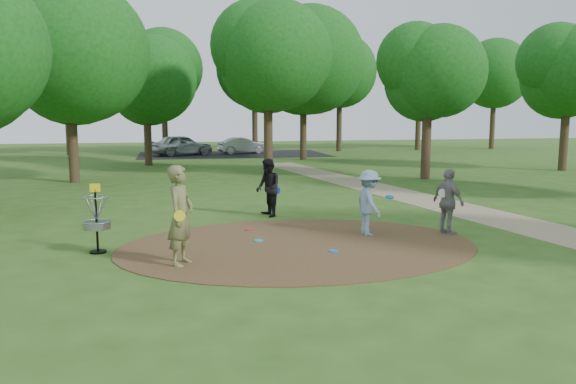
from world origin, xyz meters
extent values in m
plane|color=#2D5119|center=(0.00, 0.00, 0.00)|extent=(100.00, 100.00, 0.00)
cylinder|color=#47301C|center=(0.00, 0.00, 0.01)|extent=(8.40, 8.40, 0.02)
cube|color=#8C7A5B|center=(6.50, 2.00, 0.01)|extent=(7.55, 39.89, 0.01)
cube|color=black|center=(2.00, 30.00, 0.00)|extent=(14.00, 8.00, 0.01)
imported|color=olive|center=(-2.71, -1.13, 1.02)|extent=(0.76, 0.88, 2.04)
cylinder|color=yellow|center=(-2.74, -1.47, 1.07)|extent=(0.22, 0.06, 0.22)
imported|color=#7E9BBC|center=(1.98, 0.75, 0.83)|extent=(0.70, 1.12, 1.66)
cylinder|color=blue|center=(2.52, 0.71, 0.97)|extent=(0.24, 0.24, 0.08)
imported|color=black|center=(-0.03, 3.85, 0.87)|extent=(0.81, 0.95, 1.73)
cylinder|color=#0C38D7|center=(0.24, 3.91, 0.77)|extent=(0.23, 0.11, 0.22)
imported|color=gray|center=(3.96, 0.37, 0.84)|extent=(0.68, 1.06, 1.69)
cylinder|color=silver|center=(3.77, 0.34, 1.08)|extent=(0.23, 0.09, 0.22)
cylinder|color=#18A8C1|center=(-0.85, 0.62, 0.03)|extent=(0.22, 0.22, 0.02)
cylinder|color=blue|center=(0.60, -0.77, 0.03)|extent=(0.22, 0.22, 0.02)
cylinder|color=red|center=(-0.90, 1.90, 0.03)|extent=(0.22, 0.22, 0.02)
imported|color=#B0B3B8|center=(-1.83, 29.79, 0.77)|extent=(4.85, 3.34, 1.53)
imported|color=#95989C|center=(2.83, 30.57, 0.62)|extent=(3.94, 1.89, 1.25)
cylinder|color=black|center=(-4.50, 0.30, 0.68)|extent=(0.05, 0.05, 1.35)
cylinder|color=black|center=(-4.50, 0.30, 0.02)|extent=(0.36, 0.36, 0.04)
cylinder|color=gray|center=(-4.50, 0.30, 0.62)|extent=(0.60, 0.60, 0.16)
torus|color=gray|center=(-4.50, 0.30, 0.70)|extent=(0.63, 0.63, 0.03)
torus|color=gray|center=(-4.50, 0.30, 1.25)|extent=(0.58, 0.58, 0.02)
cube|color=yellow|center=(-4.50, 0.30, 1.45)|extent=(0.22, 0.02, 0.18)
cylinder|color=#332316|center=(-7.00, 14.00, 1.90)|extent=(0.44, 0.44, 3.80)
sphere|color=#134612|center=(-7.00, 14.00, 5.50)|extent=(6.18, 6.18, 6.18)
cylinder|color=#332316|center=(2.00, 15.00, 2.09)|extent=(0.44, 0.44, 4.18)
sphere|color=#134612|center=(2.00, 15.00, 5.64)|extent=(5.31, 5.31, 5.31)
cylinder|color=#332316|center=(9.00, 12.00, 1.80)|extent=(0.44, 0.44, 3.61)
sphere|color=#134612|center=(9.00, 12.00, 4.78)|extent=(4.25, 4.25, 4.25)
cylinder|color=#332316|center=(-4.00, 22.00, 1.71)|extent=(0.44, 0.44, 3.42)
sphere|color=#134612|center=(-4.00, 22.00, 4.83)|extent=(5.12, 5.12, 5.12)
cylinder|color=#332316|center=(6.00, 24.00, 2.19)|extent=(0.44, 0.44, 4.37)
sphere|color=#134612|center=(6.00, 24.00, 6.31)|extent=(7.06, 7.06, 7.06)
cylinder|color=#332316|center=(18.00, 14.00, 1.90)|extent=(0.44, 0.44, 3.80)
sphere|color=#134612|center=(18.00, 14.00, 5.12)|extent=(4.79, 4.79, 4.79)
camera|label=1|loc=(-2.96, -12.42, 3.04)|focal=35.00mm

